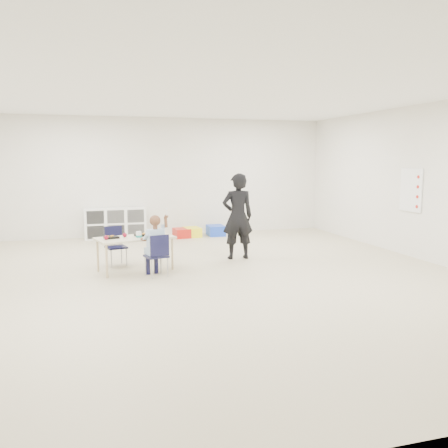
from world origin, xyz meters
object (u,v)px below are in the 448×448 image
object	(u,v)px
table	(135,254)
child	(156,243)
adult	(238,216)
cubby_shelf	(115,223)
chair_near	(156,255)

from	to	relation	value
table	child	xyz separation A→B (m)	(0.28, -0.47, 0.25)
table	adult	size ratio (longest dim) A/B	0.85
table	child	size ratio (longest dim) A/B	1.26
adult	child	bearing A→B (deg)	32.14
child	adult	bearing A→B (deg)	15.08
table	cubby_shelf	world-z (taller)	cubby_shelf
adult	cubby_shelf	bearing A→B (deg)	-53.37
adult	chair_near	bearing A→B (deg)	32.14
chair_near	cubby_shelf	size ratio (longest dim) A/B	0.48
table	child	bearing A→B (deg)	-74.06
table	cubby_shelf	xyz separation A→B (m)	(-0.11, 3.44, 0.07)
child	adult	distance (m)	1.89
child	chair_near	bearing A→B (deg)	0.00
table	chair_near	bearing A→B (deg)	-74.06
cubby_shelf	adult	distance (m)	3.63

